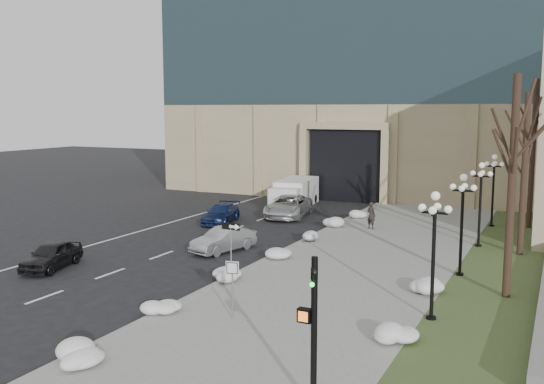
{
  "coord_description": "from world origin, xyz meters",
  "views": [
    {
      "loc": [
        12.29,
        -15.48,
        7.63
      ],
      "look_at": [
        -0.83,
        11.64,
        3.5
      ],
      "focal_mm": 40.0,
      "sensor_mm": 36.0,
      "label": 1
    }
  ],
  "objects_px": {
    "lamppost_c": "(481,193)",
    "lamppost_d": "(494,181)",
    "car_d": "(288,206)",
    "car_b": "(223,240)",
    "traffic_signal": "(313,337)",
    "keep_sign": "(232,278)",
    "box_truck": "(295,194)",
    "one_way_sign": "(234,233)",
    "car_a": "(51,255)",
    "car_c": "(221,214)",
    "lamppost_a": "(434,238)",
    "pedestrian": "(371,215)",
    "lamppost_b": "(462,211)",
    "car_e": "(282,196)"
  },
  "relations": [
    {
      "from": "lamppost_c",
      "to": "lamppost_d",
      "type": "bearing_deg",
      "value": 90.0
    },
    {
      "from": "car_d",
      "to": "lamppost_d",
      "type": "bearing_deg",
      "value": -0.54
    },
    {
      "from": "car_b",
      "to": "traffic_signal",
      "type": "xyz_separation_m",
      "value": [
        10.9,
        -14.22,
        1.37
      ]
    },
    {
      "from": "car_b",
      "to": "keep_sign",
      "type": "height_order",
      "value": "keep_sign"
    },
    {
      "from": "box_truck",
      "to": "one_way_sign",
      "type": "distance_m",
      "value": 21.18
    },
    {
      "from": "car_a",
      "to": "car_d",
      "type": "height_order",
      "value": "car_d"
    },
    {
      "from": "box_truck",
      "to": "traffic_signal",
      "type": "xyz_separation_m",
      "value": [
        13.58,
        -29.85,
        0.99
      ]
    },
    {
      "from": "car_c",
      "to": "lamppost_a",
      "type": "distance_m",
      "value": 21.43
    },
    {
      "from": "lamppost_a",
      "to": "one_way_sign",
      "type": "bearing_deg",
      "value": 170.67
    },
    {
      "from": "car_d",
      "to": "car_b",
      "type": "bearing_deg",
      "value": -93.56
    },
    {
      "from": "car_c",
      "to": "pedestrian",
      "type": "bearing_deg",
      "value": -2.06
    },
    {
      "from": "one_way_sign",
      "to": "traffic_signal",
      "type": "bearing_deg",
      "value": -48.09
    },
    {
      "from": "traffic_signal",
      "to": "car_d",
      "type": "bearing_deg",
      "value": 117.03
    },
    {
      "from": "box_truck",
      "to": "lamppost_d",
      "type": "height_order",
      "value": "lamppost_d"
    },
    {
      "from": "car_b",
      "to": "lamppost_a",
      "type": "relative_size",
      "value": 0.83
    },
    {
      "from": "lamppost_b",
      "to": "lamppost_d",
      "type": "xyz_separation_m",
      "value": [
        0.0,
        13.0,
        0.0
      ]
    },
    {
      "from": "lamppost_a",
      "to": "lamppost_b",
      "type": "distance_m",
      "value": 6.5
    },
    {
      "from": "car_e",
      "to": "lamppost_a",
      "type": "xyz_separation_m",
      "value": [
        16.57,
        -22.83,
        2.46
      ]
    },
    {
      "from": "car_a",
      "to": "car_e",
      "type": "height_order",
      "value": "car_a"
    },
    {
      "from": "lamppost_a",
      "to": "lamppost_c",
      "type": "relative_size",
      "value": 1.0
    },
    {
      "from": "one_way_sign",
      "to": "lamppost_c",
      "type": "xyz_separation_m",
      "value": [
        9.0,
        11.52,
        0.91
      ]
    },
    {
      "from": "box_truck",
      "to": "lamppost_b",
      "type": "distance_m",
      "value": 21.47
    },
    {
      "from": "box_truck",
      "to": "lamppost_c",
      "type": "distance_m",
      "value": 17.46
    },
    {
      "from": "one_way_sign",
      "to": "box_truck",
      "type": "bearing_deg",
      "value": 109.68
    },
    {
      "from": "car_a",
      "to": "one_way_sign",
      "type": "xyz_separation_m",
      "value": [
        8.97,
        1.97,
        1.51
      ]
    },
    {
      "from": "keep_sign",
      "to": "lamppost_d",
      "type": "xyz_separation_m",
      "value": [
        6.46,
        22.64,
        1.43
      ]
    },
    {
      "from": "car_a",
      "to": "lamppost_c",
      "type": "distance_m",
      "value": 22.6
    },
    {
      "from": "car_c",
      "to": "box_truck",
      "type": "xyz_separation_m",
      "value": [
        1.69,
        8.49,
        0.41
      ]
    },
    {
      "from": "car_d",
      "to": "lamppost_d",
      "type": "height_order",
      "value": "lamppost_d"
    },
    {
      "from": "box_truck",
      "to": "lamppost_d",
      "type": "xyz_separation_m",
      "value": [
        14.95,
        -2.27,
        2.05
      ]
    },
    {
      "from": "car_a",
      "to": "lamppost_b",
      "type": "height_order",
      "value": "lamppost_b"
    },
    {
      "from": "one_way_sign",
      "to": "keep_sign",
      "type": "bearing_deg",
      "value": -57.87
    },
    {
      "from": "pedestrian",
      "to": "lamppost_d",
      "type": "relative_size",
      "value": 0.36
    },
    {
      "from": "car_a",
      "to": "traffic_signal",
      "type": "distance_m",
      "value": 18.3
    },
    {
      "from": "traffic_signal",
      "to": "keep_sign",
      "type": "bearing_deg",
      "value": 137.36
    },
    {
      "from": "one_way_sign",
      "to": "lamppost_d",
      "type": "distance_m",
      "value": 20.16
    },
    {
      "from": "car_c",
      "to": "lamppost_a",
      "type": "bearing_deg",
      "value": -51.24
    },
    {
      "from": "car_e",
      "to": "lamppost_a",
      "type": "distance_m",
      "value": 28.32
    },
    {
      "from": "car_d",
      "to": "traffic_signal",
      "type": "bearing_deg",
      "value": -74.24
    },
    {
      "from": "car_b",
      "to": "lamppost_c",
      "type": "height_order",
      "value": "lamppost_c"
    },
    {
      "from": "car_c",
      "to": "lamppost_b",
      "type": "relative_size",
      "value": 0.9
    },
    {
      "from": "lamppost_a",
      "to": "lamppost_c",
      "type": "bearing_deg",
      "value": 90.0
    },
    {
      "from": "lamppost_c",
      "to": "keep_sign",
      "type": "bearing_deg",
      "value": -111.81
    },
    {
      "from": "car_b",
      "to": "car_c",
      "type": "relative_size",
      "value": 0.92
    },
    {
      "from": "car_e",
      "to": "traffic_signal",
      "type": "height_order",
      "value": "traffic_signal"
    },
    {
      "from": "box_truck",
      "to": "lamppost_a",
      "type": "height_order",
      "value": "lamppost_a"
    },
    {
      "from": "car_c",
      "to": "lamppost_a",
      "type": "height_order",
      "value": "lamppost_a"
    },
    {
      "from": "lamppost_b",
      "to": "lamppost_d",
      "type": "relative_size",
      "value": 1.0
    },
    {
      "from": "car_d",
      "to": "box_truck",
      "type": "xyz_separation_m",
      "value": [
        -1.47,
        4.46,
        0.25
      ]
    },
    {
      "from": "car_d",
      "to": "lamppost_c",
      "type": "xyz_separation_m",
      "value": [
        13.48,
        -4.32,
        2.3
      ]
    }
  ]
}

